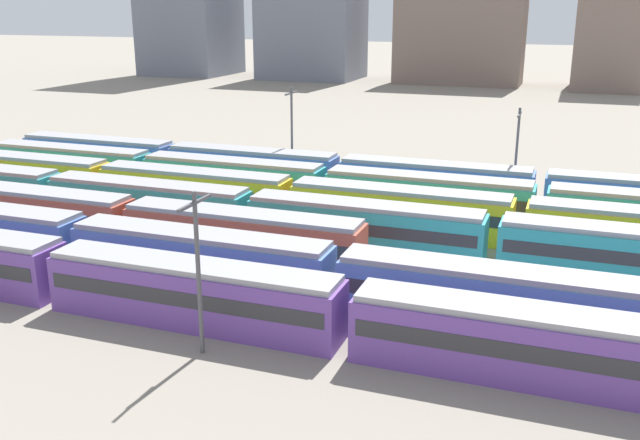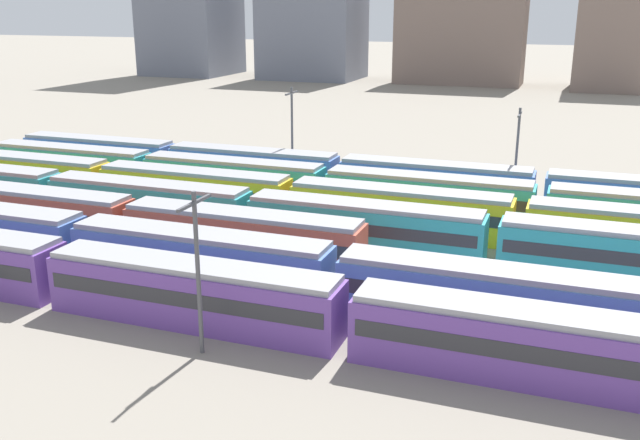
% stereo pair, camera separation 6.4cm
% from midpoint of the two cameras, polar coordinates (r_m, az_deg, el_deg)
% --- Properties ---
extents(ground_plane, '(600.00, 600.00, 0.00)m').
position_cam_midpoint_polar(ground_plane, '(70.57, -23.79, 0.90)').
color(ground_plane, gray).
extents(train_track_0, '(93.60, 3.06, 3.75)m').
position_cam_midpoint_polar(train_track_0, '(41.62, -10.20, -5.81)').
color(train_track_0, '#6B429E').
rests_on(train_track_0, ground_plane).
extents(train_track_1, '(112.50, 3.06, 3.75)m').
position_cam_midpoint_polar(train_track_1, '(43.28, 1.35, -4.62)').
color(train_track_1, '#4C70BC').
rests_on(train_track_1, ground_plane).
extents(train_track_2, '(55.80, 3.06, 3.75)m').
position_cam_midpoint_polar(train_track_2, '(61.52, -22.29, 0.70)').
color(train_track_2, '#BC4C38').
rests_on(train_track_2, ground_plane).
extents(train_track_3, '(112.50, 3.06, 3.75)m').
position_cam_midpoint_polar(train_track_3, '(51.30, 13.80, -1.61)').
color(train_track_3, teal).
rests_on(train_track_3, ground_plane).
extents(train_track_4, '(74.70, 3.06, 3.75)m').
position_cam_midpoint_polar(train_track_4, '(60.27, -2.28, 1.67)').
color(train_track_4, yellow).
rests_on(train_track_4, ground_plane).
extents(train_track_5, '(93.60, 3.06, 3.75)m').
position_cam_midpoint_polar(train_track_5, '(62.12, 8.73, 1.95)').
color(train_track_5, teal).
rests_on(train_track_5, ground_plane).
extents(train_track_6, '(93.60, 3.06, 3.75)m').
position_cam_midpoint_polar(train_track_6, '(67.14, 9.29, 3.06)').
color(train_track_6, '#4C70BC').
rests_on(train_track_6, ground_plane).
extents(catenary_pole_0, '(0.24, 3.20, 8.93)m').
position_cam_midpoint_polar(catenary_pole_0, '(36.96, -9.82, -3.61)').
color(catenary_pole_0, '#4C4C51').
rests_on(catenary_pole_0, ground_plane).
extents(catenary_pole_1, '(0.24, 3.20, 9.79)m').
position_cam_midpoint_polar(catenary_pole_1, '(73.64, -2.25, 7.32)').
color(catenary_pole_1, '#4C4C51').
rests_on(catenary_pole_1, ground_plane).
extents(catenary_pole_3, '(0.24, 3.20, 8.82)m').
position_cam_midpoint_polar(catenary_pole_3, '(68.40, 15.66, 5.51)').
color(catenary_pole_3, '#4C4C51').
rests_on(catenary_pole_3, ground_plane).
extents(distant_building_1, '(23.41, 18.82, 29.92)m').
position_cam_midpoint_polar(distant_building_1, '(179.98, -0.59, 16.13)').
color(distant_building_1, slate).
rests_on(distant_building_1, ground_plane).
extents(distant_building_2, '(28.85, 12.02, 25.72)m').
position_cam_midpoint_polar(distant_building_2, '(170.64, 11.33, 15.06)').
color(distant_building_2, '#7A665B').
rests_on(distant_building_2, ground_plane).
extents(distant_building_3, '(14.29, 19.37, 24.88)m').
position_cam_midpoint_polar(distant_building_3, '(168.57, 22.51, 13.97)').
color(distant_building_3, '#7A665B').
rests_on(distant_building_3, ground_plane).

